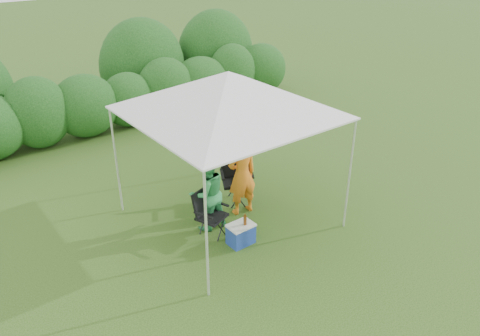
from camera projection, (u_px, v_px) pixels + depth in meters
ground at (246, 230)px, 8.53m from camera, size 70.00×70.00×0.00m
hedge at (112, 100)px, 12.48m from camera, size 12.26×1.53×1.80m
canopy at (229, 93)px, 7.77m from camera, size 3.10×3.10×2.83m
chair_right at (236, 174)px, 9.24m from camera, size 0.78×0.76×1.01m
chair_left at (208, 210)px, 8.22m from camera, size 0.63×0.61×0.85m
man at (242, 175)px, 8.72m from camera, size 0.63×0.45×1.61m
woman at (207, 193)px, 8.29m from camera, size 0.74×0.60×1.44m
cooler at (241, 234)px, 8.08m from camera, size 0.46×0.33×0.38m
bottle at (245, 219)px, 7.95m from camera, size 0.06×0.06×0.22m
lawn_toy at (274, 127)px, 12.58m from camera, size 0.66×0.55×0.33m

